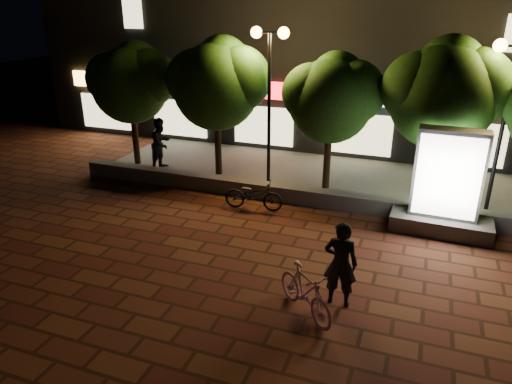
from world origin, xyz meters
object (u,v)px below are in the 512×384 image
at_px(tree_far_left, 132,80).
at_px(tree_right, 445,90).
at_px(ad_kiosk, 445,191).
at_px(street_lamp_right, 511,84).
at_px(scooter_parked, 254,195).
at_px(tree_left, 218,81).
at_px(pedestrian, 161,143).
at_px(scooter_pink, 305,292).
at_px(street_lamp_left, 270,67).
at_px(tree_mid, 333,95).
at_px(rider, 340,264).

distance_m(tree_far_left, tree_right, 10.81).
bearing_deg(ad_kiosk, tree_far_left, 170.00).
height_order(street_lamp_right, scooter_parked, street_lamp_right).
xyz_separation_m(tree_left, pedestrian, (-2.33, -0.22, -2.39)).
distance_m(scooter_pink, pedestrian, 10.04).
xyz_separation_m(tree_left, scooter_pink, (5.03, -7.02, -2.91)).
height_order(tree_left, street_lamp_left, street_lamp_left).
distance_m(tree_far_left, scooter_pink, 11.39).
relative_size(tree_mid, street_lamp_right, 0.90).
height_order(tree_left, ad_kiosk, tree_left).
distance_m(tree_left, rider, 8.88).
relative_size(tree_right, scooter_pink, 2.86).
height_order(scooter_pink, scooter_parked, scooter_pink).
bearing_deg(scooter_parked, street_lamp_right, -78.83).
distance_m(street_lamp_left, scooter_parked, 4.19).
height_order(street_lamp_left, rider, street_lamp_left).
bearing_deg(street_lamp_right, rider, -118.44).
relative_size(tree_right, ad_kiosk, 1.74).
relative_size(tree_far_left, pedestrian, 2.38).
relative_size(tree_far_left, rider, 2.40).
distance_m(street_lamp_left, ad_kiosk, 6.59).
bearing_deg(tree_left, street_lamp_left, -7.70).
xyz_separation_m(street_lamp_left, rider, (3.66, -6.17, -3.06)).
distance_m(ad_kiosk, pedestrian, 10.12).
distance_m(tree_left, scooter_pink, 9.12).
xyz_separation_m(street_lamp_left, scooter_parked, (0.27, -2.20, -3.55)).
relative_size(tree_far_left, tree_mid, 1.03).
relative_size(tree_far_left, tree_left, 0.95).
bearing_deg(scooter_parked, pedestrian, 56.78).
height_order(tree_far_left, pedestrian, tree_far_left).
relative_size(tree_far_left, tree_right, 0.91).
bearing_deg(tree_mid, tree_right, 0.00).
height_order(tree_mid, tree_right, tree_right).
bearing_deg(rider, scooter_pink, 45.56).
bearing_deg(scooter_pink, tree_right, 22.79).
xyz_separation_m(tree_right, scooter_parked, (-5.08, -2.46, -3.09)).
height_order(tree_right, rider, tree_right).
relative_size(scooter_pink, scooter_parked, 0.97).
height_order(ad_kiosk, scooter_pink, ad_kiosk).
xyz_separation_m(tree_left, tree_mid, (4.00, -0.00, -0.23)).
bearing_deg(tree_right, scooter_parked, -154.15).
xyz_separation_m(tree_right, street_lamp_left, (-5.36, -0.26, 0.46)).
xyz_separation_m(tree_far_left, pedestrian, (1.17, -0.22, -2.24)).
distance_m(tree_right, rider, 7.14).
relative_size(ad_kiosk, scooter_parked, 1.60).
distance_m(rider, scooter_parked, 5.24).
relative_size(tree_far_left, street_lamp_right, 0.93).
height_order(tree_mid, scooter_parked, tree_mid).
xyz_separation_m(street_lamp_right, scooter_pink, (-3.91, -6.76, -3.36)).
distance_m(street_lamp_left, scooter_pink, 8.21).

